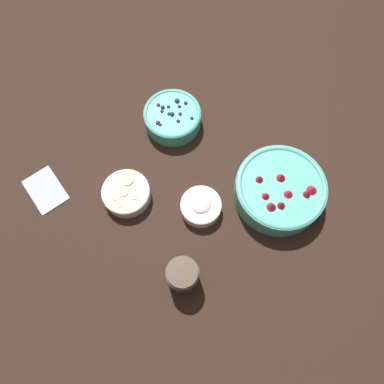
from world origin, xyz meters
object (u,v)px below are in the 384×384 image
object	(u,v)px
bowl_cream	(201,206)
bowl_strawberries	(280,190)
bowl_blueberries	(173,117)
jar_chocolate	(183,276)
bowl_bananas	(126,193)

from	to	relation	value
bowl_cream	bowl_strawberries	bearing A→B (deg)	50.81
bowl_blueberries	jar_chocolate	distance (m)	0.48
bowl_strawberries	bowl_bananas	distance (m)	0.43
bowl_bananas	jar_chocolate	distance (m)	0.29
bowl_strawberries	bowl_bananas	world-z (taller)	bowl_strawberries
bowl_bananas	jar_chocolate	size ratio (longest dim) A/B	1.33
bowl_bananas	bowl_cream	world-z (taller)	bowl_cream
bowl_bananas	bowl_cream	size ratio (longest dim) A/B	1.18
bowl_blueberries	bowl_cream	world-z (taller)	bowl_blueberries
bowl_blueberries	bowl_bananas	xyz separation A→B (m)	(0.06, -0.27, -0.01)
bowl_cream	jar_chocolate	world-z (taller)	jar_chocolate
bowl_blueberries	bowl_cream	bearing A→B (deg)	-33.60
bowl_cream	jar_chocolate	size ratio (longest dim) A/B	1.12
bowl_blueberries	jar_chocolate	size ratio (longest dim) A/B	1.70
bowl_strawberries	jar_chocolate	distance (m)	0.36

